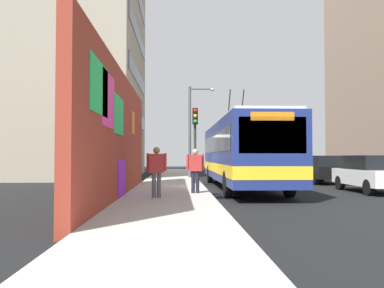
{
  "coord_description": "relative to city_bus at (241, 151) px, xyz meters",
  "views": [
    {
      "loc": [
        -18.07,
        1.27,
        1.55
      ],
      "look_at": [
        1.89,
        0.51,
        2.18
      ],
      "focal_mm": 35.99,
      "sensor_mm": 36.0,
      "label": 1
    }
  ],
  "objects": [
    {
      "name": "ground_plane",
      "position": [
        -0.3,
        1.8,
        -1.79
      ],
      "size": [
        80.0,
        80.0,
        0.0
      ],
      "primitive_type": "plane",
      "color": "black"
    },
    {
      "name": "sidewalk_slab",
      "position": [
        -0.3,
        3.4,
        -1.71
      ],
      "size": [
        48.0,
        3.2,
        0.15
      ],
      "primitive_type": "cube",
      "color": "#ADA8A0",
      "rests_on": "ground_plane"
    },
    {
      "name": "graffiti_wall",
      "position": [
        -4.42,
        5.15,
        0.49
      ],
      "size": [
        13.81,
        0.32,
        4.53
      ],
      "color": "maroon",
      "rests_on": "ground_plane"
    },
    {
      "name": "building_far_left",
      "position": [
        10.95,
        11.0,
        8.12
      ],
      "size": [
        13.08,
        9.83,
        19.81
      ],
      "color": "#9E937F",
      "rests_on": "ground_plane"
    },
    {
      "name": "city_bus",
      "position": [
        0.0,
        0.0,
        0.0
      ],
      "size": [
        12.31,
        2.63,
        4.99
      ],
      "color": "navy",
      "rests_on": "ground_plane"
    },
    {
      "name": "parked_car_white",
      "position": [
        -2.19,
        -5.2,
        -0.96
      ],
      "size": [
        4.05,
        1.74,
        1.58
      ],
      "color": "white",
      "rests_on": "ground_plane"
    },
    {
      "name": "parked_car_black",
      "position": [
        3.87,
        -5.2,
        -0.95
      ],
      "size": [
        4.84,
        1.79,
        1.58
      ],
      "color": "black",
      "rests_on": "ground_plane"
    },
    {
      "name": "parked_car_champagne",
      "position": [
        9.15,
        -5.2,
        -0.95
      ],
      "size": [
        4.35,
        1.9,
        1.58
      ],
      "color": "#C6B793",
      "rests_on": "ground_plane"
    },
    {
      "name": "parked_car_red",
      "position": [
        15.19,
        -5.2,
        -0.95
      ],
      "size": [
        4.65,
        1.9,
        1.58
      ],
      "color": "#B21E19",
      "rests_on": "ground_plane"
    },
    {
      "name": "pedestrian_near_wall",
      "position": [
        -5.37,
        3.77,
        -0.63
      ],
      "size": [
        0.23,
        0.68,
        1.71
      ],
      "color": "#595960",
      "rests_on": "sidewalk_slab"
    },
    {
      "name": "pedestrian_at_curb",
      "position": [
        -3.76,
        2.39,
        -0.65
      ],
      "size": [
        0.22,
        0.67,
        1.67
      ],
      "color": "#1E1E2D",
      "rests_on": "sidewalk_slab"
    },
    {
      "name": "traffic_light",
      "position": [
        1.52,
        2.15,
        1.01
      ],
      "size": [
        0.49,
        0.28,
        3.92
      ],
      "color": "#2D382D",
      "rests_on": "sidewalk_slab"
    },
    {
      "name": "street_lamp",
      "position": [
        6.93,
        2.04,
        1.85
      ],
      "size": [
        0.44,
        1.73,
        6.01
      ],
      "color": "#4C4C51",
      "rests_on": "sidewalk_slab"
    },
    {
      "name": "curbside_puddle",
      "position": [
        -4.03,
        1.2,
        -1.78
      ],
      "size": [
        1.21,
        1.21,
        0.0
      ],
      "primitive_type": "cylinder",
      "color": "black",
      "rests_on": "ground_plane"
    }
  ]
}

